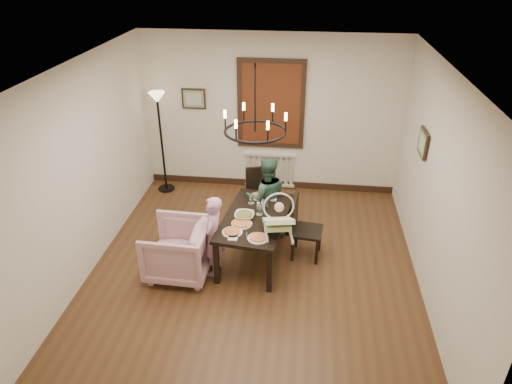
% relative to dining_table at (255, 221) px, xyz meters
% --- Properties ---
extents(room_shell, '(4.51, 5.00, 2.81)m').
position_rel_dining_table_xyz_m(room_shell, '(0.01, 0.08, 0.79)').
color(room_shell, '#4C2C1A').
rests_on(room_shell, ground).
extents(dining_table, '(1.01, 1.58, 0.70)m').
position_rel_dining_table_xyz_m(dining_table, '(0.00, 0.00, 0.00)').
color(dining_table, black).
rests_on(dining_table, room_shell).
extents(chair_far, '(0.52, 0.52, 0.96)m').
position_rel_dining_table_xyz_m(chair_far, '(-0.02, 0.86, -0.13)').
color(chair_far, black).
rests_on(chair_far, room_shell).
extents(chair_right, '(0.47, 0.47, 0.96)m').
position_rel_dining_table_xyz_m(chair_right, '(0.73, 0.12, -0.13)').
color(chair_right, black).
rests_on(chair_right, room_shell).
extents(armchair, '(0.88, 0.86, 0.77)m').
position_rel_dining_table_xyz_m(armchair, '(-1.00, -0.48, -0.23)').
color(armchair, '#DAA6A9').
rests_on(armchair, room_shell).
extents(elderly_woman, '(0.26, 0.37, 0.97)m').
position_rel_dining_table_xyz_m(elderly_woman, '(-0.52, -0.40, -0.13)').
color(elderly_woman, '#CD91B5').
rests_on(elderly_woman, room_shell).
extents(seated_man, '(0.61, 0.52, 1.08)m').
position_rel_dining_table_xyz_m(seated_man, '(0.10, 0.61, -0.07)').
color(seated_man, '#355A46').
rests_on(seated_man, room_shell).
extents(baby_bouncer, '(0.53, 0.66, 0.39)m').
position_rel_dining_table_xyz_m(baby_bouncer, '(0.34, -0.36, 0.28)').
color(baby_bouncer, '#E3F1A6').
rests_on(baby_bouncer, dining_table).
extents(salad_bowl, '(0.33, 0.33, 0.08)m').
position_rel_dining_table_xyz_m(salad_bowl, '(-0.14, -0.06, 0.12)').
color(salad_bowl, white).
rests_on(salad_bowl, dining_table).
extents(pizza_platter, '(0.28, 0.28, 0.04)m').
position_rel_dining_table_xyz_m(pizza_platter, '(-0.16, -0.24, 0.10)').
color(pizza_platter, tan).
rests_on(pizza_platter, dining_table).
extents(drinking_glass, '(0.07, 0.07, 0.13)m').
position_rel_dining_table_xyz_m(drinking_glass, '(0.06, 0.07, 0.15)').
color(drinking_glass, silver).
rests_on(drinking_glass, dining_table).
extents(window_blinds, '(1.00, 0.03, 1.40)m').
position_rel_dining_table_xyz_m(window_blinds, '(0.01, 2.17, 0.99)').
color(window_blinds, '#5A1F12').
rests_on(window_blinds, room_shell).
extents(radiator, '(0.92, 0.12, 0.62)m').
position_rel_dining_table_xyz_m(radiator, '(0.01, 2.19, -0.26)').
color(radiator, silver).
rests_on(radiator, room_shell).
extents(picture_back, '(0.42, 0.03, 0.36)m').
position_rel_dining_table_xyz_m(picture_back, '(-1.34, 2.18, 1.04)').
color(picture_back, black).
rests_on(picture_back, room_shell).
extents(picture_right, '(0.03, 0.42, 0.36)m').
position_rel_dining_table_xyz_m(picture_right, '(2.22, 0.61, 1.04)').
color(picture_right, black).
rests_on(picture_right, room_shell).
extents(floor_lamp, '(0.30, 0.30, 1.80)m').
position_rel_dining_table_xyz_m(floor_lamp, '(-1.89, 1.86, 0.29)').
color(floor_lamp, black).
rests_on(floor_lamp, room_shell).
extents(chandelier, '(0.80, 0.80, 0.04)m').
position_rel_dining_table_xyz_m(chandelier, '(0.00, 0.00, 1.34)').
color(chandelier, black).
rests_on(chandelier, room_shell).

